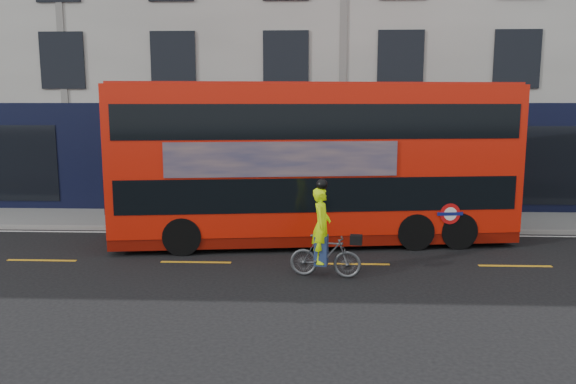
{
  "coord_description": "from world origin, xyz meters",
  "views": [
    {
      "loc": [
        -1.08,
        -12.19,
        4.02
      ],
      "look_at": [
        -1.66,
        1.61,
        1.81
      ],
      "focal_mm": 35.0,
      "sensor_mm": 36.0,
      "label": 1
    }
  ],
  "objects": [
    {
      "name": "ground",
      "position": [
        0.0,
        0.0,
        0.0
      ],
      "size": [
        120.0,
        120.0,
        0.0
      ],
      "primitive_type": "plane",
      "color": "black",
      "rests_on": "ground"
    },
    {
      "name": "pavement",
      "position": [
        0.0,
        6.5,
        0.06
      ],
      "size": [
        60.0,
        3.0,
        0.12
      ],
      "primitive_type": "cube",
      "color": "slate",
      "rests_on": "ground"
    },
    {
      "name": "kerb",
      "position": [
        0.0,
        5.0,
        0.07
      ],
      "size": [
        60.0,
        0.12,
        0.13
      ],
      "primitive_type": "cube",
      "color": "gray",
      "rests_on": "ground"
    },
    {
      "name": "building_terrace",
      "position": [
        0.0,
        12.94,
        7.49
      ],
      "size": [
        50.0,
        10.07,
        15.0
      ],
      "color": "#BAB8AF",
      "rests_on": "ground"
    },
    {
      "name": "road_edge_line",
      "position": [
        0.0,
        4.7,
        0.0
      ],
      "size": [
        58.0,
        0.1,
        0.01
      ],
      "primitive_type": "cube",
      "color": "silver",
      "rests_on": "ground"
    },
    {
      "name": "lane_dashes",
      "position": [
        0.0,
        1.5,
        0.0
      ],
      "size": [
        58.0,
        0.12,
        0.01
      ],
      "primitive_type": null,
      "color": "gold",
      "rests_on": "ground"
    },
    {
      "name": "bus",
      "position": [
        -0.96,
        3.8,
        2.33
      ],
      "size": [
        11.51,
        3.96,
        4.55
      ],
      "rotation": [
        0.0,
        0.0,
        0.13
      ],
      "color": "red",
      "rests_on": "ground"
    },
    {
      "name": "cyclist",
      "position": [
        -0.78,
        0.44,
        0.78
      ],
      "size": [
        1.72,
        0.72,
        2.3
      ],
      "rotation": [
        0.0,
        0.0,
        -0.15
      ],
      "color": "#4B4D50",
      "rests_on": "ground"
    }
  ]
}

